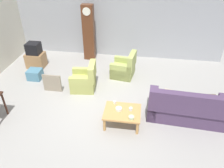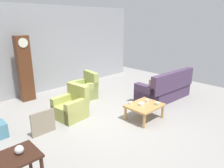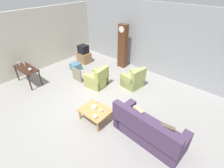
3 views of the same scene
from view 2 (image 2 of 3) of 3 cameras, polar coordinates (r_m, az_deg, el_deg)
The scene contains 13 objects.
ground_plane at distance 5.96m, azimuth 0.07°, elevation -9.41°, with size 10.40×10.40×0.00m, color #999691.
garage_door_wall at distance 8.37m, azimuth -17.54°, elevation 9.10°, with size 8.40×0.16×3.20m, color #9EA0A5.
couch_floral at distance 7.43m, azimuth 14.32°, elevation -1.50°, with size 2.15×1.00×1.04m.
armchair_olive_near at distance 6.01m, azimuth -11.06°, elevation -6.28°, with size 0.87×0.84×0.92m.
armchair_olive_far at distance 7.41m, azimuth -7.50°, elevation -1.53°, with size 0.89×0.86×0.92m.
coffee_table_wood at distance 5.86m, azimuth 8.90°, elevation -6.17°, with size 0.96×0.76×0.43m.
grandfather_clock at distance 7.52m, azimuth -22.88°, elevation 3.84°, with size 0.44×0.30×2.19m.
framed_picture_leaning at distance 5.35m, azimuth -18.38°, elevation -10.05°, with size 0.60×0.05×0.60m, color gray.
glass_dome_cloche at distance 3.52m, azimuth -24.13°, elevation -16.14°, with size 0.13×0.13×0.13m, color silver.
cup_white_porcelain at distance 5.82m, azimuth 5.15°, elevation -5.17°, with size 0.08×0.08×0.07m, color white.
cup_blue_rimmed at distance 6.02m, azimuth 9.62°, elevation -4.51°, with size 0.09×0.09×0.08m, color silver.
bowl_white_stacked at distance 5.77m, azimuth 8.08°, elevation -5.47°, with size 0.16×0.16×0.08m, color white.
bowl_shallow_green at distance 5.89m, azimuth 12.35°, elevation -5.26°, with size 0.15×0.15×0.07m, color #B2C69E.
Camera 2 is at (-3.70, -3.83, 2.68)m, focal length 33.29 mm.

